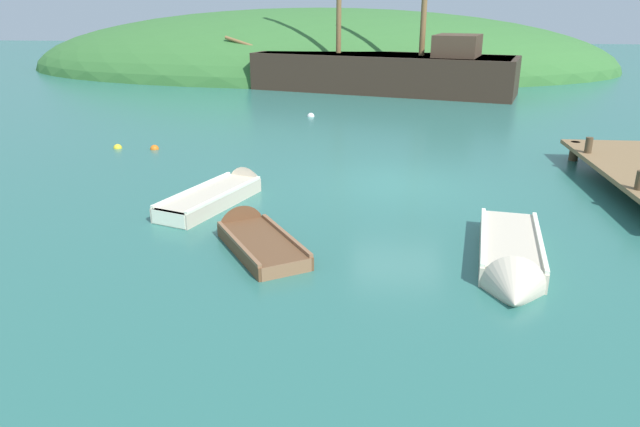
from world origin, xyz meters
TOP-DOWN VIEW (x-y plane):
  - ground_plane at (0.00, 0.00)m, footprint 120.00×120.00m
  - shore_hill at (-5.09, 30.05)m, footprint 43.26×24.19m
  - sailing_ship at (-0.33, 17.77)m, footprint 16.85×7.79m
  - rowboat_center at (-4.46, -1.65)m, footprint 2.25×3.98m
  - rowboat_outer_left at (1.87, -5.14)m, footprint 1.73×3.97m
  - rowboat_near_dock at (-3.17, -4.35)m, footprint 2.53×3.18m
  - buoy_orange at (-8.13, 3.36)m, footprint 0.29×0.29m
  - buoy_yellow at (-9.43, 3.37)m, footprint 0.29×0.29m
  - buoy_white at (-3.54, 9.85)m, footprint 0.32×0.32m

SIDE VIEW (x-z plane):
  - ground_plane at x=0.00m, z-range 0.00..0.00m
  - shore_hill at x=-5.09m, z-range -4.31..4.31m
  - buoy_orange at x=-8.13m, z-range -0.15..0.15m
  - buoy_yellow at x=-9.43m, z-range -0.14..0.14m
  - buoy_white at x=-3.54m, z-range -0.16..0.16m
  - rowboat_near_dock at x=-3.17m, z-range -0.44..0.59m
  - rowboat_center at x=-4.46m, z-range -0.36..0.60m
  - rowboat_outer_left at x=1.87m, z-range -0.41..0.66m
  - sailing_ship at x=-0.33m, z-range -5.76..7.32m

